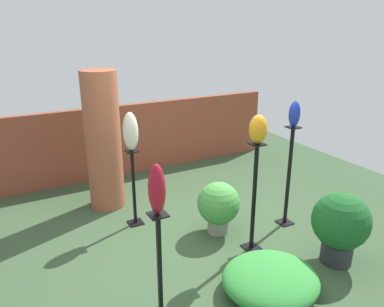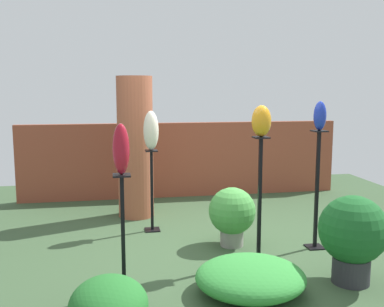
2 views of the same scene
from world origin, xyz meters
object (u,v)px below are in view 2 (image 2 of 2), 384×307
(potted_plant_mid_left, at_px, (232,213))
(pedestal_cobalt, at_px, (317,194))
(art_vase_cobalt, at_px, (320,116))
(art_vase_ivory, at_px, (151,131))
(pedestal_ruby, at_px, (123,240))
(potted_plant_walkway_edge, at_px, (353,234))
(pedestal_amber, at_px, (260,205))
(art_vase_amber, at_px, (261,121))
(pedestal_ivory, at_px, (152,194))
(art_vase_ruby, at_px, (121,149))
(brick_pillar, at_px, (135,147))

(potted_plant_mid_left, bearing_deg, pedestal_cobalt, -14.52)
(art_vase_cobalt, relative_size, art_vase_ivory, 0.65)
(pedestal_ruby, height_order, potted_plant_walkway_edge, pedestal_ruby)
(pedestal_ruby, height_order, pedestal_amber, pedestal_amber)
(pedestal_ruby, relative_size, art_vase_amber, 3.36)
(art_vase_amber, distance_m, potted_plant_walkway_edge, 1.45)
(pedestal_ivory, bearing_deg, art_vase_ruby, -103.03)
(art_vase_amber, distance_m, potted_plant_mid_left, 1.27)
(pedestal_amber, bearing_deg, art_vase_amber, 0.00)
(pedestal_amber, xyz_separation_m, art_vase_ivory, (-1.07, 1.28, 0.71))
(pedestal_amber, bearing_deg, potted_plant_walkway_edge, -44.88)
(pedestal_ruby, distance_m, art_vase_amber, 1.90)
(pedestal_ruby, relative_size, art_vase_ivory, 2.19)
(pedestal_cobalt, relative_size, pedestal_ivory, 1.29)
(pedestal_cobalt, relative_size, pedestal_ruby, 1.25)
(pedestal_cobalt, bearing_deg, art_vase_amber, -160.95)
(brick_pillar, height_order, pedestal_ivory, brick_pillar)
(brick_pillar, relative_size, art_vase_ruby, 4.52)
(brick_pillar, distance_m, pedestal_cobalt, 2.71)
(art_vase_amber, xyz_separation_m, potted_plant_mid_left, (-0.16, 0.52, -1.15))
(pedestal_cobalt, height_order, pedestal_ruby, pedestal_cobalt)
(pedestal_cobalt, distance_m, pedestal_ivory, 2.12)
(pedestal_ruby, xyz_separation_m, art_vase_ruby, (0.00, 0.00, 0.84))
(pedestal_ivory, bearing_deg, potted_plant_walkway_edge, -48.22)
(pedestal_ruby, height_order, art_vase_ivory, art_vase_ivory)
(potted_plant_walkway_edge, bearing_deg, potted_plant_mid_left, 125.37)
(pedestal_amber, relative_size, art_vase_ruby, 3.01)
(art_vase_ivory, bearing_deg, brick_pillar, 102.86)
(potted_plant_walkway_edge, bearing_deg, art_vase_ruby, 176.10)
(pedestal_ivory, xyz_separation_m, art_vase_cobalt, (1.86, -1.00, 1.08))
(brick_pillar, height_order, art_vase_ruby, brick_pillar)
(pedestal_amber, distance_m, art_vase_cobalt, 1.27)
(art_vase_amber, height_order, potted_plant_walkway_edge, art_vase_amber)
(pedestal_amber, xyz_separation_m, pedestal_ivory, (-1.07, 1.28, -0.14))
(art_vase_cobalt, xyz_separation_m, potted_plant_mid_left, (-0.96, 0.25, -1.18))
(art_vase_amber, bearing_deg, potted_plant_walkway_edge, -44.88)
(art_vase_ruby, bearing_deg, potted_plant_walkway_edge, -3.90)
(pedestal_ruby, distance_m, potted_plant_walkway_edge, 2.21)
(pedestal_ruby, relative_size, pedestal_amber, 0.82)
(pedestal_ruby, bearing_deg, potted_plant_walkway_edge, -3.90)
(brick_pillar, relative_size, pedestal_cobalt, 1.47)
(pedestal_cobalt, distance_m, art_vase_cobalt, 0.93)
(pedestal_ruby, bearing_deg, art_vase_amber, 20.49)
(pedestal_cobalt, relative_size, potted_plant_mid_left, 1.97)
(art_vase_ruby, bearing_deg, potted_plant_mid_left, 39.21)
(brick_pillar, relative_size, art_vase_amber, 6.17)
(brick_pillar, height_order, potted_plant_walkway_edge, brick_pillar)
(potted_plant_walkway_edge, bearing_deg, pedestal_ruby, 176.10)
(potted_plant_mid_left, bearing_deg, potted_plant_walkway_edge, -54.63)
(pedestal_ivory, bearing_deg, art_vase_ivory, -90.00)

